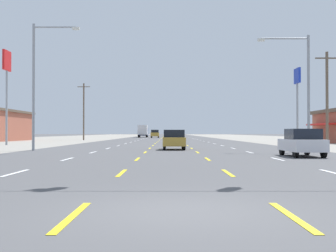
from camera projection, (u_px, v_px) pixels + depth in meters
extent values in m
plane|color=#4C4C4F|center=(171.00, 140.00, 73.53)|extent=(572.00, 572.00, 0.00)
cube|color=gray|center=(22.00, 140.00, 73.61)|extent=(28.00, 440.00, 0.01)
cube|color=gray|center=(319.00, 140.00, 73.45)|extent=(28.00, 440.00, 0.01)
cube|color=white|center=(17.00, 173.00, 14.55)|extent=(0.14, 2.60, 0.01)
cube|color=white|center=(69.00, 159.00, 22.05)|extent=(0.14, 2.60, 0.01)
cube|color=white|center=(94.00, 152.00, 29.55)|extent=(0.14, 2.60, 0.01)
cube|color=white|center=(110.00, 148.00, 37.05)|extent=(0.14, 2.60, 0.01)
cube|color=white|center=(120.00, 146.00, 44.55)|extent=(0.14, 2.60, 0.01)
cube|color=white|center=(127.00, 144.00, 52.05)|extent=(0.14, 2.60, 0.01)
cube|color=white|center=(132.00, 142.00, 59.55)|extent=(0.14, 2.60, 0.01)
cube|color=white|center=(136.00, 141.00, 67.05)|extent=(0.14, 2.60, 0.01)
cube|color=white|center=(140.00, 140.00, 74.55)|extent=(0.14, 2.60, 0.01)
cube|color=white|center=(142.00, 140.00, 82.05)|extent=(0.14, 2.60, 0.01)
cube|color=white|center=(145.00, 139.00, 89.55)|extent=(0.14, 2.60, 0.01)
cube|color=white|center=(147.00, 138.00, 97.04)|extent=(0.14, 2.60, 0.01)
cube|color=white|center=(148.00, 138.00, 104.54)|extent=(0.14, 2.60, 0.01)
cube|color=white|center=(150.00, 138.00, 112.04)|extent=(0.14, 2.60, 0.01)
cube|color=white|center=(151.00, 137.00, 119.54)|extent=(0.14, 2.60, 0.01)
cube|color=white|center=(152.00, 137.00, 127.04)|extent=(0.14, 2.60, 0.01)
cube|color=white|center=(153.00, 137.00, 134.54)|extent=(0.14, 2.60, 0.01)
cube|color=white|center=(154.00, 137.00, 142.04)|extent=(0.14, 2.60, 0.01)
cube|color=white|center=(155.00, 136.00, 149.54)|extent=(0.14, 2.60, 0.01)
cube|color=white|center=(155.00, 136.00, 157.04)|extent=(0.14, 2.60, 0.01)
cube|color=white|center=(156.00, 136.00, 164.54)|extent=(0.14, 2.60, 0.01)
cube|color=white|center=(157.00, 136.00, 172.04)|extent=(0.14, 2.60, 0.01)
cube|color=white|center=(157.00, 136.00, 179.54)|extent=(0.14, 2.60, 0.01)
cube|color=white|center=(158.00, 136.00, 187.03)|extent=(0.14, 2.60, 0.01)
cube|color=white|center=(158.00, 135.00, 194.53)|extent=(0.14, 2.60, 0.01)
cube|color=white|center=(158.00, 135.00, 202.03)|extent=(0.14, 2.60, 0.01)
cube|color=white|center=(159.00, 135.00, 209.53)|extent=(0.14, 2.60, 0.01)
cube|color=white|center=(159.00, 135.00, 217.03)|extent=(0.14, 2.60, 0.01)
cube|color=white|center=(160.00, 135.00, 224.53)|extent=(0.14, 2.60, 0.01)
cube|color=yellow|center=(74.00, 216.00, 7.04)|extent=(0.14, 2.60, 0.01)
cube|color=yellow|center=(123.00, 173.00, 14.54)|extent=(0.14, 2.60, 0.01)
cube|color=yellow|center=(139.00, 159.00, 22.04)|extent=(0.14, 2.60, 0.01)
cube|color=yellow|center=(147.00, 152.00, 29.54)|extent=(0.14, 2.60, 0.01)
cube|color=yellow|center=(151.00, 148.00, 37.04)|extent=(0.14, 2.60, 0.01)
cube|color=yellow|center=(154.00, 146.00, 44.54)|extent=(0.14, 2.60, 0.01)
cube|color=yellow|center=(156.00, 144.00, 52.04)|extent=(0.14, 2.60, 0.01)
cube|color=yellow|center=(158.00, 142.00, 59.54)|extent=(0.14, 2.60, 0.01)
cube|color=yellow|center=(159.00, 141.00, 67.04)|extent=(0.14, 2.60, 0.01)
cube|color=yellow|center=(160.00, 140.00, 74.54)|extent=(0.14, 2.60, 0.01)
cube|color=yellow|center=(161.00, 140.00, 82.03)|extent=(0.14, 2.60, 0.01)
cube|color=yellow|center=(162.00, 139.00, 89.53)|extent=(0.14, 2.60, 0.01)
cube|color=yellow|center=(162.00, 138.00, 97.03)|extent=(0.14, 2.60, 0.01)
cube|color=yellow|center=(163.00, 138.00, 104.53)|extent=(0.14, 2.60, 0.01)
cube|color=yellow|center=(163.00, 138.00, 112.03)|extent=(0.14, 2.60, 0.01)
cube|color=yellow|center=(164.00, 137.00, 119.53)|extent=(0.14, 2.60, 0.01)
cube|color=yellow|center=(164.00, 137.00, 127.03)|extent=(0.14, 2.60, 0.01)
cube|color=yellow|center=(164.00, 137.00, 134.53)|extent=(0.14, 2.60, 0.01)
cube|color=yellow|center=(165.00, 137.00, 142.03)|extent=(0.14, 2.60, 0.01)
cube|color=yellow|center=(165.00, 136.00, 149.53)|extent=(0.14, 2.60, 0.01)
cube|color=yellow|center=(165.00, 136.00, 157.03)|extent=(0.14, 2.60, 0.01)
cube|color=yellow|center=(165.00, 136.00, 164.53)|extent=(0.14, 2.60, 0.01)
cube|color=yellow|center=(165.00, 136.00, 172.03)|extent=(0.14, 2.60, 0.01)
cube|color=yellow|center=(166.00, 136.00, 179.52)|extent=(0.14, 2.60, 0.01)
cube|color=yellow|center=(166.00, 136.00, 187.02)|extent=(0.14, 2.60, 0.01)
cube|color=yellow|center=(166.00, 135.00, 194.52)|extent=(0.14, 2.60, 0.01)
cube|color=yellow|center=(166.00, 135.00, 202.02)|extent=(0.14, 2.60, 0.01)
cube|color=yellow|center=(166.00, 135.00, 209.52)|extent=(0.14, 2.60, 0.01)
cube|color=yellow|center=(166.00, 135.00, 217.02)|extent=(0.14, 2.60, 0.01)
cube|color=yellow|center=(166.00, 135.00, 224.52)|extent=(0.14, 2.60, 0.01)
cube|color=yellow|center=(293.00, 216.00, 7.03)|extent=(0.14, 2.60, 0.01)
cube|color=yellow|center=(229.00, 173.00, 14.53)|extent=(0.14, 2.60, 0.01)
cube|color=yellow|center=(209.00, 159.00, 22.03)|extent=(0.14, 2.60, 0.01)
cube|color=yellow|center=(199.00, 152.00, 29.53)|extent=(0.14, 2.60, 0.01)
cube|color=yellow|center=(193.00, 148.00, 37.03)|extent=(0.14, 2.60, 0.01)
cube|color=yellow|center=(189.00, 146.00, 44.53)|extent=(0.14, 2.60, 0.01)
cube|color=yellow|center=(186.00, 144.00, 52.03)|extent=(0.14, 2.60, 0.01)
cube|color=yellow|center=(184.00, 142.00, 59.53)|extent=(0.14, 2.60, 0.01)
cube|color=yellow|center=(182.00, 141.00, 67.03)|extent=(0.14, 2.60, 0.01)
cube|color=yellow|center=(181.00, 140.00, 74.52)|extent=(0.14, 2.60, 0.01)
cube|color=yellow|center=(180.00, 140.00, 82.02)|extent=(0.14, 2.60, 0.01)
cube|color=yellow|center=(179.00, 139.00, 89.52)|extent=(0.14, 2.60, 0.01)
cube|color=yellow|center=(178.00, 138.00, 97.02)|extent=(0.14, 2.60, 0.01)
cube|color=yellow|center=(178.00, 138.00, 104.52)|extent=(0.14, 2.60, 0.01)
cube|color=yellow|center=(177.00, 138.00, 112.02)|extent=(0.14, 2.60, 0.01)
cube|color=yellow|center=(177.00, 137.00, 119.52)|extent=(0.14, 2.60, 0.01)
cube|color=yellow|center=(176.00, 137.00, 127.02)|extent=(0.14, 2.60, 0.01)
cube|color=yellow|center=(176.00, 137.00, 134.52)|extent=(0.14, 2.60, 0.01)
cube|color=yellow|center=(176.00, 137.00, 142.02)|extent=(0.14, 2.60, 0.01)
cube|color=yellow|center=(175.00, 136.00, 149.52)|extent=(0.14, 2.60, 0.01)
cube|color=yellow|center=(175.00, 136.00, 157.02)|extent=(0.14, 2.60, 0.01)
cube|color=yellow|center=(175.00, 136.00, 164.51)|extent=(0.14, 2.60, 0.01)
cube|color=yellow|center=(174.00, 136.00, 172.01)|extent=(0.14, 2.60, 0.01)
cube|color=yellow|center=(174.00, 136.00, 179.51)|extent=(0.14, 2.60, 0.01)
cube|color=yellow|center=(174.00, 136.00, 187.01)|extent=(0.14, 2.60, 0.01)
cube|color=yellow|center=(174.00, 135.00, 194.51)|extent=(0.14, 2.60, 0.01)
cube|color=yellow|center=(174.00, 135.00, 202.01)|extent=(0.14, 2.60, 0.01)
cube|color=yellow|center=(174.00, 135.00, 209.51)|extent=(0.14, 2.60, 0.01)
cube|color=yellow|center=(173.00, 135.00, 217.01)|extent=(0.14, 2.60, 0.01)
cube|color=yellow|center=(173.00, 135.00, 224.51)|extent=(0.14, 2.60, 0.01)
cube|color=white|center=(336.00, 173.00, 14.52)|extent=(0.14, 2.60, 0.01)
cube|color=white|center=(279.00, 159.00, 22.02)|extent=(0.14, 2.60, 0.01)
cube|color=white|center=(251.00, 152.00, 29.52)|extent=(0.14, 2.60, 0.01)
cube|color=white|center=(235.00, 148.00, 37.02)|extent=(0.14, 2.60, 0.01)
cube|color=white|center=(224.00, 146.00, 44.52)|extent=(0.14, 2.60, 0.01)
cube|color=white|center=(216.00, 144.00, 52.02)|extent=(0.14, 2.60, 0.01)
cube|color=white|center=(210.00, 142.00, 59.51)|extent=(0.14, 2.60, 0.01)
cube|color=white|center=(205.00, 141.00, 67.01)|extent=(0.14, 2.60, 0.01)
cube|color=white|center=(202.00, 140.00, 74.51)|extent=(0.14, 2.60, 0.01)
cube|color=white|center=(199.00, 140.00, 82.01)|extent=(0.14, 2.60, 0.01)
cube|color=white|center=(196.00, 139.00, 89.51)|extent=(0.14, 2.60, 0.01)
cube|color=white|center=(194.00, 138.00, 97.01)|extent=(0.14, 2.60, 0.01)
cube|color=white|center=(193.00, 138.00, 104.51)|extent=(0.14, 2.60, 0.01)
cube|color=white|center=(191.00, 138.00, 112.01)|extent=(0.14, 2.60, 0.01)
cube|color=white|center=(190.00, 137.00, 119.51)|extent=(0.14, 2.60, 0.01)
cube|color=white|center=(188.00, 137.00, 127.01)|extent=(0.14, 2.60, 0.01)
cube|color=white|center=(187.00, 137.00, 134.51)|extent=(0.14, 2.60, 0.01)
cube|color=white|center=(186.00, 137.00, 142.01)|extent=(0.14, 2.60, 0.01)
cube|color=white|center=(186.00, 136.00, 149.51)|extent=(0.14, 2.60, 0.01)
cube|color=white|center=(185.00, 136.00, 157.00)|extent=(0.14, 2.60, 0.01)
cube|color=white|center=(184.00, 136.00, 164.50)|extent=(0.14, 2.60, 0.01)
cube|color=white|center=(183.00, 136.00, 172.00)|extent=(0.14, 2.60, 0.01)
cube|color=white|center=(183.00, 136.00, 179.50)|extent=(0.14, 2.60, 0.01)
cube|color=white|center=(182.00, 136.00, 187.00)|extent=(0.14, 2.60, 0.01)
cube|color=white|center=(182.00, 135.00, 194.50)|extent=(0.14, 2.60, 0.01)
cube|color=white|center=(181.00, 135.00, 202.00)|extent=(0.14, 2.60, 0.01)
cube|color=white|center=(181.00, 135.00, 209.50)|extent=(0.14, 2.60, 0.01)
cube|color=white|center=(181.00, 135.00, 217.00)|extent=(0.14, 2.60, 0.01)
cube|color=white|center=(180.00, 135.00, 224.50)|extent=(0.14, 2.60, 0.01)
cube|color=silver|center=(303.00, 145.00, 24.64)|extent=(1.72, 3.90, 0.66)
cube|color=black|center=(304.00, 134.00, 24.40)|extent=(1.58, 1.90, 0.58)
cylinder|color=black|center=(283.00, 150.00, 26.04)|extent=(0.20, 0.60, 0.60)
cylinder|color=black|center=(308.00, 150.00, 26.04)|extent=(0.20, 0.60, 0.60)
cylinder|color=black|center=(297.00, 152.00, 23.24)|extent=(0.20, 0.60, 0.60)
cylinder|color=black|center=(325.00, 152.00, 23.24)|extent=(0.20, 0.60, 0.60)
cube|color=#B28C33|center=(175.00, 141.00, 34.44)|extent=(1.72, 3.90, 0.66)
cube|color=black|center=(175.00, 134.00, 34.20)|extent=(1.58, 1.90, 0.58)
cylinder|color=black|center=(166.00, 145.00, 35.84)|extent=(0.20, 0.60, 0.60)
cylinder|color=black|center=(184.00, 145.00, 35.83)|extent=(0.20, 0.60, 0.60)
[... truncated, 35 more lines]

